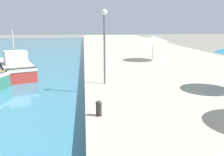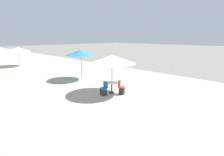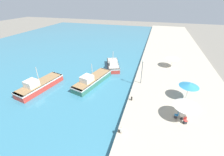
{
  "view_description": "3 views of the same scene",
  "coord_description": "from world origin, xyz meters",
  "px_view_note": "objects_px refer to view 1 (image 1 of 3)",
  "views": [
    {
      "loc": [
        0.01,
        3.41,
        4.48
      ],
      "look_at": [
        1.5,
        16.68,
        1.51
      ],
      "focal_mm": 40.0,
      "sensor_mm": 36.0,
      "label": 1
    },
    {
      "loc": [
        -0.71,
        2.78,
        4.51
      ],
      "look_at": [
        7.66,
        11.16,
        1.71
      ],
      "focal_mm": 28.0,
      "sensor_mm": 36.0,
      "label": 2
    },
    {
      "loc": [
        2.95,
        -5.37,
        14.68
      ],
      "look_at": [
        -4.0,
        18.0,
        1.31
      ],
      "focal_mm": 24.0,
      "sensor_mm": 36.0,
      "label": 3
    }
  ],
  "objects_px": {
    "cafe_umbrella_striped": "(153,39)",
    "mooring_bollard": "(99,108)",
    "lamppost": "(104,34)",
    "fishing_boat_far": "(15,67)"
  },
  "relations": [
    {
      "from": "cafe_umbrella_striped",
      "to": "mooring_bollard",
      "type": "relative_size",
      "value": 4.66
    },
    {
      "from": "mooring_bollard",
      "to": "lamppost",
      "type": "xyz_separation_m",
      "value": [
        0.71,
        5.54,
        2.74
      ]
    },
    {
      "from": "fishing_boat_far",
      "to": "mooring_bollard",
      "type": "height_order",
      "value": "fishing_boat_far"
    },
    {
      "from": "cafe_umbrella_striped",
      "to": "mooring_bollard",
      "type": "bearing_deg",
      "value": -113.25
    },
    {
      "from": "fishing_boat_far",
      "to": "mooring_bollard",
      "type": "xyz_separation_m",
      "value": [
        6.4,
        -11.88,
        0.24
      ]
    },
    {
      "from": "cafe_umbrella_striped",
      "to": "lamppost",
      "type": "distance_m",
      "value": 10.88
    },
    {
      "from": "fishing_boat_far",
      "to": "cafe_umbrella_striped",
      "type": "relative_size",
      "value": 2.39
    },
    {
      "from": "mooring_bollard",
      "to": "lamppost",
      "type": "bearing_deg",
      "value": 82.73
    },
    {
      "from": "fishing_boat_far",
      "to": "lamppost",
      "type": "xyz_separation_m",
      "value": [
        7.1,
        -6.34,
        2.99
      ]
    },
    {
      "from": "mooring_bollard",
      "to": "lamppost",
      "type": "relative_size",
      "value": 0.14
    }
  ]
}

